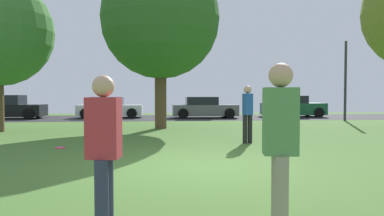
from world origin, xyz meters
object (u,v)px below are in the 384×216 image
object	(u,v)px
person_catcher	(104,149)
parked_car_black	(9,108)
parked_car_white	(110,108)
frisbee_disc	(60,148)
parked_car_grey	(204,108)
park_bench	(281,115)
street_lamp_post	(345,81)
parked_car_green	(292,107)
person_walking	(248,111)
person_thrower	(280,143)
maple_tree_far	(160,20)

from	to	relation	value
person_catcher	parked_car_black	size ratio (longest dim) A/B	0.40
parked_car_white	frisbee_disc	bearing A→B (deg)	-87.96
frisbee_disc	parked_car_grey	xyz separation A→B (m)	(5.58, 12.73, 0.61)
parked_car_grey	park_bench	distance (m)	6.23
parked_car_white	street_lamp_post	size ratio (longest dim) A/B	0.91
person_catcher	street_lamp_post	size ratio (longest dim) A/B	0.36
parked_car_grey	parked_car_green	distance (m)	6.09
frisbee_disc	parked_car_black	world-z (taller)	parked_car_black
frisbee_disc	parked_car_white	distance (m)	13.52
person_walking	street_lamp_post	world-z (taller)	street_lamp_post
person_thrower	street_lamp_post	world-z (taller)	street_lamp_post
frisbee_disc	street_lamp_post	distance (m)	16.29
person_catcher	person_walking	size ratio (longest dim) A/B	0.95
person_walking	person_catcher	bearing A→B (deg)	146.95
frisbee_disc	parked_car_green	distance (m)	17.69
frisbee_disc	person_walking	bearing A→B (deg)	5.49
person_thrower	street_lamp_post	distance (m)	18.52
person_catcher	parked_car_black	world-z (taller)	person_catcher
frisbee_disc	person_thrower	bearing A→B (deg)	-59.85
person_catcher	frisbee_disc	bearing A→B (deg)	117.77
person_thrower	frisbee_disc	size ratio (longest dim) A/B	6.48
maple_tree_far	frisbee_disc	bearing A→B (deg)	-116.34
parked_car_white	park_bench	distance (m)	11.11
person_catcher	parked_car_white	xyz separation A→B (m)	(-2.62, 19.86, -0.29)
parked_car_white	street_lamp_post	distance (m)	14.39
maple_tree_far	person_catcher	distance (m)	12.56
street_lamp_post	parked_car_grey	bearing A→B (deg)	155.72
street_lamp_post	frisbee_disc	bearing A→B (deg)	-144.81
frisbee_disc	parked_car_black	xyz separation A→B (m)	(-6.54, 13.01, 0.65)
maple_tree_far	park_bench	distance (m)	7.61
parked_car_white	parked_car_grey	bearing A→B (deg)	-7.16
parked_car_black	parked_car_grey	world-z (taller)	parked_car_black
parked_car_grey	park_bench	size ratio (longest dim) A/B	2.58
person_catcher	frisbee_disc	xyz separation A→B (m)	(-2.14, 6.37, -0.89)
parked_car_white	parked_car_green	xyz separation A→B (m)	(12.13, -0.19, 0.04)
parked_car_grey	person_catcher	bearing A→B (deg)	-100.21
parked_car_grey	maple_tree_far	bearing A→B (deg)	-111.50
person_walking	park_bench	size ratio (longest dim) A/B	1.08
maple_tree_far	parked_car_green	world-z (taller)	maple_tree_far
person_thrower	frisbee_disc	world-z (taller)	person_thrower
frisbee_disc	person_catcher	bearing A→B (deg)	-71.41
parked_car_black	person_walking	bearing A→B (deg)	-46.42
parked_car_black	street_lamp_post	size ratio (longest dim) A/B	0.90
street_lamp_post	parked_car_green	bearing A→B (deg)	111.07
parked_car_black	park_bench	distance (m)	16.35
person_thrower	person_catcher	distance (m)	1.74
parked_car_green	street_lamp_post	xyz separation A→B (m)	(1.54, -4.00, 1.59)
maple_tree_far	frisbee_disc	world-z (taller)	maple_tree_far
parked_car_green	frisbee_disc	bearing A→B (deg)	-131.21
person_thrower	person_catcher	world-z (taller)	person_thrower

